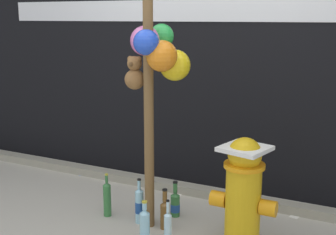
{
  "coord_description": "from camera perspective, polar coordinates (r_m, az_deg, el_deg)",
  "views": [
    {
      "loc": [
        1.59,
        -2.55,
        1.66
      ],
      "look_at": [
        0.13,
        0.42,
        0.92
      ],
      "focal_mm": 48.09,
      "sensor_mm": 36.0,
      "label": 1
    }
  ],
  "objects": [
    {
      "name": "memorial_post",
      "position": [
        3.39,
        -1.82,
        12.19
      ],
      "size": [
        0.55,
        0.54,
        3.04
      ],
      "color": "brown",
      "rests_on": "ground_plane"
    },
    {
      "name": "bottle_1",
      "position": [
        3.76,
        -3.64,
        -11.04
      ],
      "size": [
        0.07,
        0.07,
        0.38
      ],
      "color": "#93CCE0",
      "rests_on": "ground_plane"
    },
    {
      "name": "fire_hydrant",
      "position": [
        3.33,
        9.53,
        -9.16
      ],
      "size": [
        0.49,
        0.37,
        0.83
      ],
      "color": "gold",
      "rests_on": "ground_plane"
    },
    {
      "name": "curb_strip",
      "position": [
        4.36,
        2.95,
        -9.16
      ],
      "size": [
        8.0,
        0.12,
        0.08
      ],
      "primitive_type": "cube",
      "color": "gray",
      "rests_on": "ground_plane"
    },
    {
      "name": "bottle_4",
      "position": [
        3.44,
        -0.02,
        -13.69
      ],
      "size": [
        0.06,
        0.06,
        0.35
      ],
      "color": "#B2DBEA",
      "rests_on": "ground_plane"
    },
    {
      "name": "litter_2",
      "position": [
        4.05,
        15.74,
        -11.97
      ],
      "size": [
        0.09,
        0.09,
        0.01
      ],
      "primitive_type": "cube",
      "rotation": [
        0.0,
        0.0,
        1.34
      ],
      "color": "silver",
      "rests_on": "ground_plane"
    },
    {
      "name": "bottle_2",
      "position": [
        3.47,
        -2.97,
        -13.37
      ],
      "size": [
        0.08,
        0.08,
        0.32
      ],
      "color": "#93CCE0",
      "rests_on": "ground_plane"
    },
    {
      "name": "bottle_5",
      "position": [
        3.9,
        -7.72,
        -10.12
      ],
      "size": [
        0.07,
        0.07,
        0.38
      ],
      "color": "#337038",
      "rests_on": "ground_plane"
    },
    {
      "name": "bottle_3",
      "position": [
        3.88,
        0.92,
        -10.88
      ],
      "size": [
        0.08,
        0.08,
        0.31
      ],
      "color": "#337038",
      "rests_on": "ground_plane"
    },
    {
      "name": "litter_0",
      "position": [
        5.0,
        -11.04,
        -6.94
      ],
      "size": [
        0.17,
        0.15,
        0.01
      ],
      "primitive_type": "cube",
      "rotation": [
        0.0,
        0.0,
        2.48
      ],
      "color": "#8C99B2",
      "rests_on": "ground_plane"
    },
    {
      "name": "bottle_0",
      "position": [
        3.66,
        -0.41,
        -12.0
      ],
      "size": [
        0.07,
        0.07,
        0.33
      ],
      "color": "brown",
      "rests_on": "ground_plane"
    },
    {
      "name": "litter_1",
      "position": [
        4.34,
        1.16,
        -9.77
      ],
      "size": [
        0.09,
        0.11,
        0.01
      ],
      "primitive_type": "cube",
      "rotation": [
        0.0,
        0.0,
        0.15
      ],
      "color": "silver",
      "rests_on": "ground_plane"
    }
  ]
}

